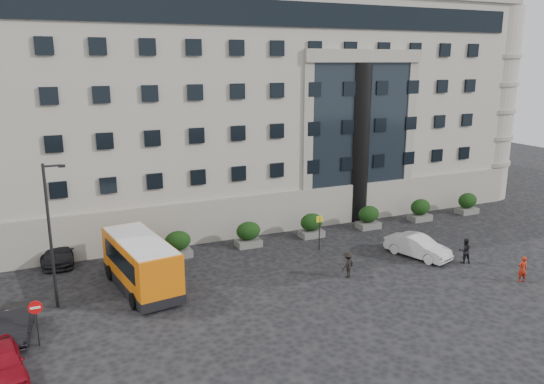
# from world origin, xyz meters

# --- Properties ---
(ground) EXTENTS (120.00, 120.00, 0.00)m
(ground) POSITION_xyz_m (0.00, 0.00, 0.00)
(ground) COLOR black
(ground) RESTS_ON ground
(civic_building) EXTENTS (44.00, 24.00, 18.00)m
(civic_building) POSITION_xyz_m (6.00, 22.00, 9.00)
(civic_building) COLOR #A6A193
(civic_building) RESTS_ON ground
(entrance_column) EXTENTS (1.80, 1.80, 13.00)m
(entrance_column) POSITION_xyz_m (12.00, 10.30, 6.50)
(entrance_column) COLOR black
(entrance_column) RESTS_ON ground
(hedge_a) EXTENTS (1.80, 1.26, 1.84)m
(hedge_a) POSITION_xyz_m (-4.00, 7.80, 0.93)
(hedge_a) COLOR #5E5F5C
(hedge_a) RESTS_ON ground
(hedge_b) EXTENTS (1.80, 1.26, 1.84)m
(hedge_b) POSITION_xyz_m (1.20, 7.80, 0.93)
(hedge_b) COLOR #5E5F5C
(hedge_b) RESTS_ON ground
(hedge_c) EXTENTS (1.80, 1.26, 1.84)m
(hedge_c) POSITION_xyz_m (6.40, 7.80, 0.93)
(hedge_c) COLOR #5E5F5C
(hedge_c) RESTS_ON ground
(hedge_d) EXTENTS (1.80, 1.26, 1.84)m
(hedge_d) POSITION_xyz_m (11.60, 7.80, 0.93)
(hedge_d) COLOR #5E5F5C
(hedge_d) RESTS_ON ground
(hedge_e) EXTENTS (1.80, 1.26, 1.84)m
(hedge_e) POSITION_xyz_m (16.80, 7.80, 0.93)
(hedge_e) COLOR #5E5F5C
(hedge_e) RESTS_ON ground
(hedge_f) EXTENTS (1.80, 1.26, 1.84)m
(hedge_f) POSITION_xyz_m (22.00, 7.80, 0.93)
(hedge_f) COLOR #5E5F5C
(hedge_f) RESTS_ON ground
(street_lamp) EXTENTS (1.16, 0.18, 8.00)m
(street_lamp) POSITION_xyz_m (-11.94, 3.00, 4.37)
(street_lamp) COLOR #262628
(street_lamp) RESTS_ON ground
(bus_stop_sign) EXTENTS (0.50, 0.08, 2.52)m
(bus_stop_sign) POSITION_xyz_m (5.50, 5.00, 1.73)
(bus_stop_sign) COLOR #262628
(bus_stop_sign) RESTS_ON ground
(no_entry_sign) EXTENTS (0.64, 0.16, 2.32)m
(no_entry_sign) POSITION_xyz_m (-13.00, -1.04, 1.65)
(no_entry_sign) COLOR #262628
(no_entry_sign) RESTS_ON ground
(minibus) EXTENTS (3.48, 7.56, 3.04)m
(minibus) POSITION_xyz_m (-7.28, 3.59, 1.68)
(minibus) COLOR #D9640A
(minibus) RESTS_ON ground
(parked_car_a) EXTENTS (2.29, 4.33, 1.40)m
(parked_car_a) POSITION_xyz_m (-14.44, -3.20, 0.70)
(parked_car_a) COLOR maroon
(parked_car_a) RESTS_ON ground
(parked_car_b) EXTENTS (1.79, 4.14, 1.32)m
(parked_car_b) POSITION_xyz_m (-14.00, 0.47, 0.66)
(parked_car_b) COLOR black
(parked_car_b) RESTS_ON ground
(parked_car_c) EXTENTS (2.43, 5.00, 1.40)m
(parked_car_c) POSITION_xyz_m (-11.50, 10.33, 0.70)
(parked_car_c) COLOR black
(parked_car_c) RESTS_ON ground
(parked_car_d) EXTENTS (2.56, 4.60, 1.22)m
(parked_car_d) POSITION_xyz_m (-11.50, 10.63, 0.61)
(parked_car_d) COLOR black
(parked_car_d) RESTS_ON ground
(white_taxi) EXTENTS (2.95, 4.85, 1.51)m
(white_taxi) POSITION_xyz_m (10.97, 1.00, 0.76)
(white_taxi) COLOR silver
(white_taxi) RESTS_ON ground
(pedestrian_a) EXTENTS (0.68, 0.54, 1.63)m
(pedestrian_a) POSITION_xyz_m (14.00, -5.00, 0.82)
(pedestrian_a) COLOR #A62210
(pedestrian_a) RESTS_ON ground
(pedestrian_b) EXTENTS (1.00, 0.89, 1.70)m
(pedestrian_b) POSITION_xyz_m (13.11, -1.16, 0.85)
(pedestrian_b) COLOR black
(pedestrian_b) RESTS_ON ground
(pedestrian_c) EXTENTS (1.21, 0.97, 1.63)m
(pedestrian_c) POSITION_xyz_m (4.72, 0.01, 0.82)
(pedestrian_c) COLOR black
(pedestrian_c) RESTS_ON ground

